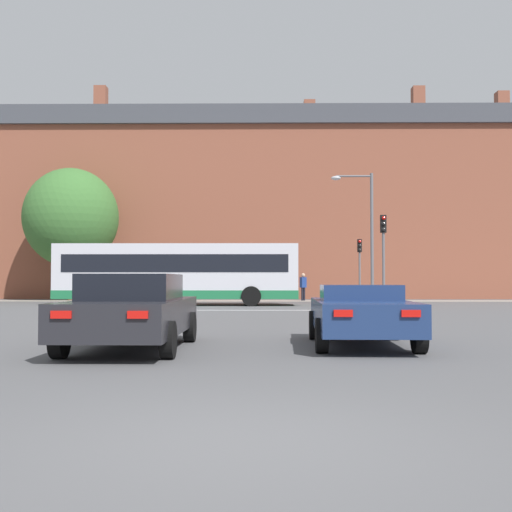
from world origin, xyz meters
The scene contains 13 objects.
ground_plane centered at (0.00, 0.00, 0.00)m, with size 400.00×400.00×0.00m, color #545456.
stop_line_strip centered at (0.00, 22.52, 0.00)m, with size 9.24×0.30×0.01m, color silver.
far_pavement centered at (0.00, 34.67, 0.01)m, with size 70.27×2.50×0.01m, color gray.
brick_civic_building centered at (-0.49, 45.54, 6.71)m, with size 48.30×15.40×15.85m.
car_saloon_left centered at (-2.31, 6.91, 0.74)m, with size 2.09×4.79×1.44m.
car_roadster_right centered at (2.16, 7.64, 0.65)m, with size 2.06×4.37×1.22m.
bus_crossing_lead centered at (-4.26, 27.98, 1.69)m, with size 12.42×2.74×3.15m.
traffic_light_far_right centered at (6.12, 34.10, 2.59)m, with size 0.26×0.31×3.82m.
traffic_light_near_right centered at (5.62, 23.62, 2.85)m, with size 0.26×0.31×4.25m.
street_lamp_junction centered at (5.42, 27.70, 4.21)m, with size 2.18×0.36×6.83m.
pedestrian_waiting centered at (2.71, 35.09, 1.02)m, with size 0.45×0.42×1.73m.
pedestrian_walking_east centered at (-6.88, 35.04, 1.09)m, with size 0.26×0.41×1.83m.
tree_by_building centered at (-12.16, 35.60, 5.32)m, with size 6.04×6.04×8.49m.
Camera 1 is at (0.19, -5.31, 1.33)m, focal length 45.00 mm.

